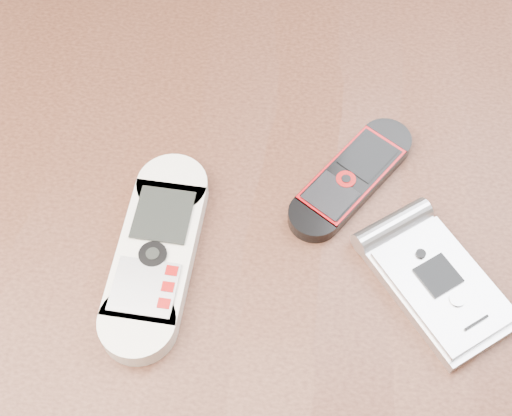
{
  "coord_description": "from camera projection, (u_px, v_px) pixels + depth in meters",
  "views": [
    {
      "loc": [
        0.03,
        -0.27,
        1.21
      ],
      "look_at": [
        0.01,
        0.0,
        0.76
      ],
      "focal_mm": 50.0,
      "sensor_mm": 36.0,
      "label": 1
    }
  ],
  "objects": [
    {
      "name": "table",
      "position": [
        250.0,
        276.0,
        0.62
      ],
      "size": [
        1.2,
        0.8,
        0.75
      ],
      "color": "black",
      "rests_on": "ground"
    },
    {
      "name": "nokia_white",
      "position": [
        156.0,
        252.0,
        0.51
      ],
      "size": [
        0.06,
        0.17,
        0.02
      ],
      "primitive_type": "cube",
      "rotation": [
        0.0,
        0.0,
        -0.05
      ],
      "color": "white",
      "rests_on": "table"
    },
    {
      "name": "nokia_black_red",
      "position": [
        351.0,
        178.0,
        0.54
      ],
      "size": [
        0.11,
        0.13,
        0.01
      ],
      "primitive_type": "cube",
      "rotation": [
        0.0,
        0.0,
        -0.61
      ],
      "color": "black",
      "rests_on": "table"
    },
    {
      "name": "motorola_razr",
      "position": [
        439.0,
        284.0,
        0.49
      ],
      "size": [
        0.12,
        0.13,
        0.02
      ],
      "primitive_type": "cube",
      "rotation": [
        0.0,
        0.0,
        0.64
      ],
      "color": "silver",
      "rests_on": "table"
    }
  ]
}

